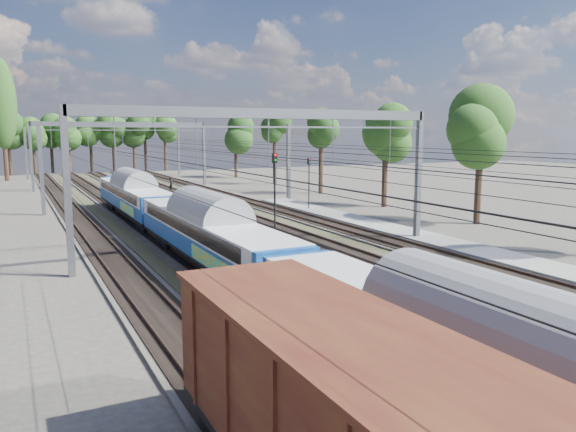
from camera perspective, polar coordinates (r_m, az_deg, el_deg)
name	(u,v)px	position (r m, az deg, el deg)	size (l,w,h in m)	color
track_bed	(197,220)	(48.74, -9.27, -0.45)	(21.00, 130.00, 0.34)	#47423A
platform	(539,267)	(34.37, 24.18, -4.75)	(3.00, 70.00, 0.30)	gray
catenary	(174,145)	(55.66, -11.46, 7.10)	(25.65, 130.00, 9.00)	slate
tree_belt	(143,129)	(96.55, -14.47, 8.56)	(39.51, 98.60, 11.48)	black
poplar	(2,104)	(99.14, -27.08, 10.06)	(4.40, 4.40, 19.04)	black
emu_train	(211,226)	(30.81, -7.84, -1.05)	(2.92, 61.79, 4.27)	black
worker	(171,184)	(73.50, -11.78, 3.17)	(0.73, 0.48, 2.01)	black
signal_near	(275,183)	(41.31, -1.36, 3.33)	(0.43, 0.39, 6.11)	black
signal_far	(309,178)	(54.34, 2.15, 3.92)	(0.37, 0.34, 5.16)	black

